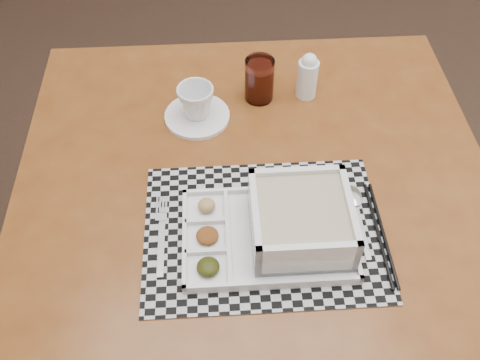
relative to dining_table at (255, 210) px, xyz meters
name	(u,v)px	position (x,y,z in m)	size (l,w,h in m)	color
floor	(432,255)	(0.67, 0.21, -0.67)	(5.00, 5.00, 0.00)	black
dining_table	(255,210)	(0.00, 0.00, 0.00)	(1.07, 1.07, 0.75)	#5B2910
placemat	(263,231)	(0.00, -0.11, 0.08)	(0.46, 0.34, 0.00)	#A7A7AF
serving_tray	(291,225)	(0.04, -0.13, 0.12)	(0.34, 0.24, 0.10)	silver
fork	(161,233)	(-0.20, -0.09, 0.08)	(0.03, 0.19, 0.00)	silver
spoon	(355,201)	(0.19, -0.07, 0.08)	(0.04, 0.18, 0.01)	silver
chopsticks	(381,234)	(0.22, -0.15, 0.08)	(0.04, 0.24, 0.01)	black
saucer	(197,116)	(-0.10, 0.22, 0.08)	(0.15, 0.15, 0.01)	silver
cup	(196,102)	(-0.10, 0.22, 0.13)	(0.08, 0.08, 0.08)	silver
juice_glass	(259,81)	(0.05, 0.27, 0.13)	(0.07, 0.07, 0.11)	white
creamer_bottle	(308,76)	(0.16, 0.27, 0.13)	(0.05, 0.05, 0.12)	silver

